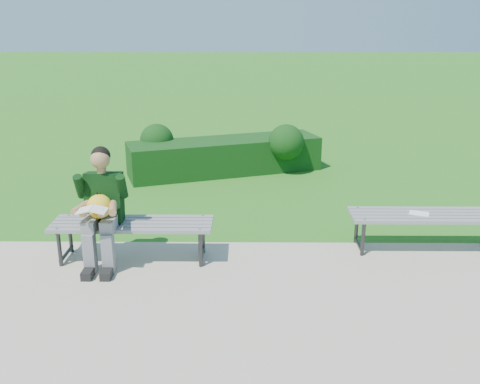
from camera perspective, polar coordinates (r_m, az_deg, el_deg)
name	(u,v)px	position (r m, az deg, el deg)	size (l,w,h in m)	color
ground	(248,244)	(6.62, 0.85, -5.55)	(80.00, 80.00, 0.00)	#2B7419
walkway	(249,319)	(5.06, 0.94, -13.38)	(30.00, 3.50, 0.02)	#B3A697
hedge	(225,153)	(9.60, -1.58, 4.18)	(3.51, 1.92, 0.89)	#0C3810
bench_left	(132,227)	(6.15, -11.41, -3.65)	(1.80, 0.50, 0.46)	slate
bench_right	(427,218)	(6.66, 19.34, -2.63)	(1.80, 0.50, 0.46)	slate
seated_boy	(101,204)	(6.03, -14.56, -1.30)	(0.56, 0.76, 1.31)	gray
paper_sheet	(419,213)	(6.61, 18.57, -2.17)	(0.26, 0.22, 0.01)	white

